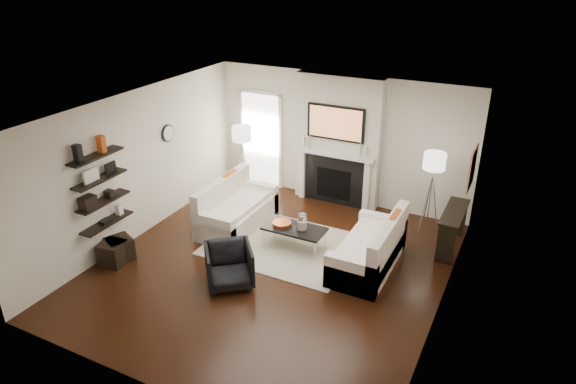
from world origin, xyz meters
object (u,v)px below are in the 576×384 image
at_px(coffee_table, 294,229).
at_px(lamp_right_shade, 435,161).
at_px(loveseat_right_base, 367,256).
at_px(lamp_left_shade, 242,134).
at_px(ottoman_near, 120,249).
at_px(armchair, 229,264).
at_px(loveseat_left_base, 238,216).

xyz_separation_m(coffee_table, lamp_right_shade, (1.98, 1.66, 1.05)).
relative_size(loveseat_right_base, coffee_table, 1.64).
xyz_separation_m(lamp_left_shade, ottoman_near, (-0.62, -3.10, -1.25)).
height_order(lamp_right_shade, ottoman_near, lamp_right_shade).
relative_size(loveseat_right_base, lamp_right_shade, 4.50).
distance_m(loveseat_right_base, armchair, 2.32).
bearing_deg(loveseat_right_base, armchair, -141.13).
relative_size(loveseat_right_base, lamp_left_shade, 4.50).
bearing_deg(lamp_right_shade, lamp_left_shade, -176.69).
bearing_deg(ottoman_near, armchair, 6.23).
distance_m(loveseat_right_base, coffee_table, 1.37).
bearing_deg(coffee_table, lamp_left_shade, 143.18).
height_order(coffee_table, lamp_left_shade, lamp_left_shade).
height_order(armchair, ottoman_near, armchair).
bearing_deg(armchair, lamp_right_shade, 12.33).
distance_m(loveseat_right_base, lamp_left_shade, 3.78).
relative_size(lamp_left_shade, lamp_right_shade, 1.00).
relative_size(coffee_table, lamp_left_shade, 2.75).
height_order(armchair, lamp_right_shade, lamp_right_shade).
distance_m(loveseat_left_base, ottoman_near, 2.27).
bearing_deg(lamp_right_shade, coffee_table, -139.99).
distance_m(armchair, ottoman_near, 2.11).
height_order(coffee_table, lamp_right_shade, lamp_right_shade).
distance_m(loveseat_right_base, ottoman_near, 4.24).
distance_m(lamp_right_shade, ottoman_near, 5.75).
relative_size(coffee_table, lamp_right_shade, 2.75).
bearing_deg(ottoman_near, loveseat_left_base, 58.38).
bearing_deg(lamp_left_shade, loveseat_right_base, -23.45).
distance_m(loveseat_left_base, armchair, 1.93).
relative_size(armchair, lamp_right_shade, 1.84).
height_order(loveseat_left_base, loveseat_right_base, same).
xyz_separation_m(armchair, ottoman_near, (-2.09, -0.23, -0.17)).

